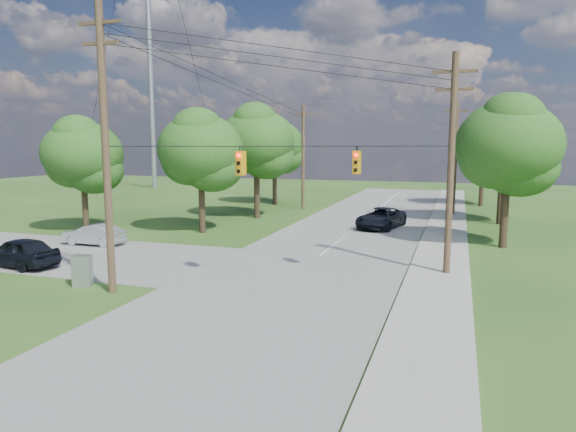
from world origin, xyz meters
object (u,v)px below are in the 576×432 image
(car_main_north, at_px, (381,218))
(car_cross_dark, at_px, (20,252))
(pole_sw, at_px, (105,146))
(pole_ne, at_px, (451,162))
(pole_north_e, at_px, (455,157))
(pole_north_w, at_px, (303,156))
(control_cabinet, at_px, (82,271))
(car_cross_silver, at_px, (94,234))

(car_main_north, bearing_deg, car_cross_dark, -118.78)
(pole_sw, height_order, pole_ne, pole_sw)
(pole_north_e, xyz_separation_m, car_main_north, (-5.03, -9.04, -4.35))
(car_cross_dark, bearing_deg, pole_ne, 112.16)
(pole_ne, relative_size, pole_north_e, 1.05)
(pole_sw, distance_m, pole_north_e, 32.55)
(car_cross_dark, bearing_deg, pole_north_w, 173.57)
(pole_north_e, bearing_deg, pole_sw, -114.52)
(car_cross_dark, xyz_separation_m, control_cabinet, (5.51, -1.90, -0.10))
(pole_sw, bearing_deg, pole_north_w, 90.77)
(pole_sw, height_order, pole_north_w, pole_sw)
(pole_north_w, distance_m, control_cabinet, 29.57)
(pole_sw, height_order, car_cross_dark, pole_sw)
(pole_north_e, xyz_separation_m, car_cross_silver, (-21.12, -21.36, -4.44))
(pole_ne, bearing_deg, pole_north_e, 90.00)
(pole_north_e, relative_size, car_cross_silver, 2.49)
(pole_north_w, bearing_deg, pole_north_e, 0.00)
(pole_north_w, bearing_deg, control_cabinet, -92.89)
(pole_ne, distance_m, car_cross_dark, 22.05)
(pole_ne, xyz_separation_m, car_cross_dark, (-20.89, -5.30, -4.67))
(pole_north_w, xyz_separation_m, car_cross_dark, (-6.99, -27.30, -4.33))
(car_cross_silver, bearing_deg, control_cabinet, 36.82)
(pole_north_e, distance_m, car_main_north, 11.23)
(pole_sw, bearing_deg, pole_north_e, 65.48)
(pole_north_w, height_order, control_cabinet, pole_north_w)
(pole_ne, bearing_deg, pole_north_w, 122.29)
(pole_sw, bearing_deg, car_main_north, 67.61)
(car_main_north, bearing_deg, control_cabinet, -104.97)
(car_cross_dark, height_order, car_cross_silver, car_cross_dark)
(pole_ne, relative_size, car_cross_dark, 2.33)
(pole_sw, distance_m, pole_north_w, 29.62)
(pole_ne, distance_m, control_cabinet, 17.64)
(pole_north_w, relative_size, control_cabinet, 7.14)
(car_cross_dark, bearing_deg, car_main_north, 146.95)
(car_cross_dark, height_order, control_cabinet, car_cross_dark)
(pole_north_e, bearing_deg, car_main_north, -119.09)
(car_main_north, bearing_deg, pole_north_w, 146.63)
(pole_ne, xyz_separation_m, pole_north_w, (-13.90, 22.00, -0.34))
(pole_ne, xyz_separation_m, pole_north_e, (-0.00, 22.00, -0.34))
(pole_ne, xyz_separation_m, car_cross_silver, (-21.12, 0.64, -4.77))
(pole_ne, bearing_deg, control_cabinet, -154.90)
(pole_ne, relative_size, car_main_north, 1.94)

